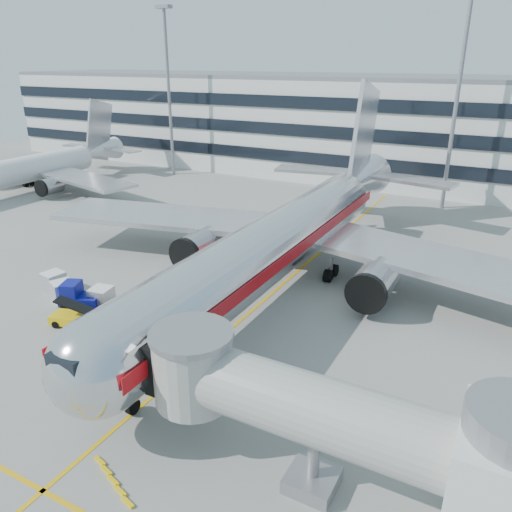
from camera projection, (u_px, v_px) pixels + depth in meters
The scene contains 15 objects.
ground at pixel (213, 344), 33.76m from camera, with size 180.00×180.00×0.00m, color gray.
lead_in_line at pixel (278, 288), 41.94m from camera, with size 0.25×70.00×0.01m, color #DEA50B.
stop_bar at pixel (43, 491), 22.31m from camera, with size 6.00×0.25×0.01m, color #DEA50B.
main_jet at pixel (288, 235), 41.79m from camera, with size 50.95×48.70×16.06m.
jet_bridge at pixel (354, 429), 20.41m from camera, with size 17.80×4.50×7.00m.
terminal at pixel (412, 128), 78.29m from camera, with size 150.00×24.25×15.60m.
light_mast_west at pixel (168, 80), 78.07m from camera, with size 2.40×1.20×25.45m.
light_mast_centre at pixel (459, 87), 59.10m from camera, with size 2.40×1.20×25.45m.
second_jet at pixel (27, 169), 71.77m from camera, with size 38.21×36.52×12.04m.
belt_loader at pixel (79, 318), 35.94m from camera, with size 4.39×2.63×2.06m.
baggage_tug at pixel (78, 297), 38.26m from camera, with size 3.32×2.72×2.18m.
cargo_container_left at pixel (54, 282), 41.21m from camera, with size 1.81×1.81×1.66m.
cargo_container_right at pixel (63, 291), 39.60m from camera, with size 2.03×2.03×1.63m.
cargo_container_front at pixel (102, 298), 38.49m from camera, with size 1.78×1.78×1.64m.
ramp_worker at pixel (106, 321), 34.90m from camera, with size 0.64×0.42×1.75m, color #80EB18.
Camera 1 is at (16.41, -24.29, 18.02)m, focal length 35.00 mm.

